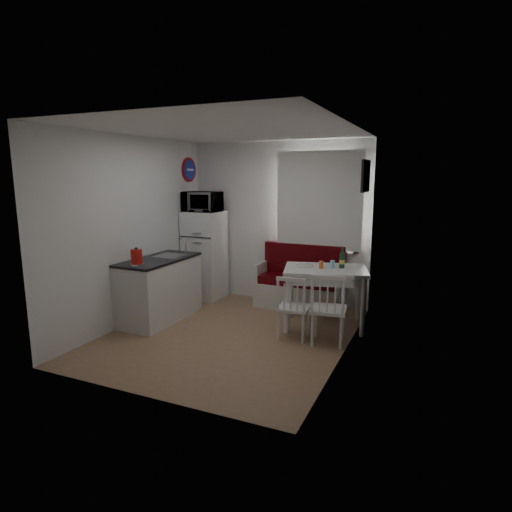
{
  "coord_description": "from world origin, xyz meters",
  "views": [
    {
      "loc": [
        2.46,
        -4.74,
        2.06
      ],
      "look_at": [
        0.16,
        0.5,
        0.98
      ],
      "focal_mm": 30.0,
      "sensor_mm": 36.0,
      "label": 1
    }
  ],
  "objects_px": {
    "kitchen_counter": "(160,289)",
    "kettle": "(137,257)",
    "fridge": "(205,255)",
    "microwave": "(202,202)",
    "bench": "(301,287)",
    "chair_left": "(292,301)",
    "chair_right": "(327,302)",
    "dining_table": "(325,275)",
    "wine_bottle": "(342,257)"
  },
  "relations": [
    {
      "from": "kitchen_counter",
      "to": "kettle",
      "type": "bearing_deg",
      "value": -84.72
    },
    {
      "from": "fridge",
      "to": "kettle",
      "type": "xyz_separation_m",
      "value": [
        0.03,
        -1.78,
        0.28
      ]
    },
    {
      "from": "kitchen_counter",
      "to": "fridge",
      "type": "height_order",
      "value": "fridge"
    },
    {
      "from": "microwave",
      "to": "fridge",
      "type": "bearing_deg",
      "value": 90.0
    },
    {
      "from": "bench",
      "to": "chair_left",
      "type": "distance_m",
      "value": 1.41
    },
    {
      "from": "chair_left",
      "to": "fridge",
      "type": "xyz_separation_m",
      "value": [
        -1.98,
        1.25,
        0.22
      ]
    },
    {
      "from": "kitchen_counter",
      "to": "chair_left",
      "type": "distance_m",
      "value": 2.0
    },
    {
      "from": "chair_right",
      "to": "microwave",
      "type": "relative_size",
      "value": 0.82
    },
    {
      "from": "chair_right",
      "to": "kitchen_counter",
      "type": "bearing_deg",
      "value": 171.55
    },
    {
      "from": "kitchen_counter",
      "to": "microwave",
      "type": "distance_m",
      "value": 1.68
    },
    {
      "from": "chair_left",
      "to": "bench",
      "type": "bearing_deg",
      "value": 99.43
    },
    {
      "from": "chair_right",
      "to": "microwave",
      "type": "distance_m",
      "value": 2.92
    },
    {
      "from": "kitchen_counter",
      "to": "fridge",
      "type": "distance_m",
      "value": 1.28
    },
    {
      "from": "chair_left",
      "to": "chair_right",
      "type": "height_order",
      "value": "chair_right"
    },
    {
      "from": "kitchen_counter",
      "to": "chair_left",
      "type": "height_order",
      "value": "kitchen_counter"
    },
    {
      "from": "kitchen_counter",
      "to": "dining_table",
      "type": "distance_m",
      "value": 2.36
    },
    {
      "from": "fridge",
      "to": "kettle",
      "type": "height_order",
      "value": "fridge"
    },
    {
      "from": "chair_right",
      "to": "wine_bottle",
      "type": "bearing_deg",
      "value": 81.77
    },
    {
      "from": "chair_left",
      "to": "kitchen_counter",
      "type": "bearing_deg",
      "value": 176.05
    },
    {
      "from": "dining_table",
      "to": "wine_bottle",
      "type": "distance_m",
      "value": 0.33
    },
    {
      "from": "microwave",
      "to": "wine_bottle",
      "type": "distance_m",
      "value": 2.56
    },
    {
      "from": "bench",
      "to": "chair_right",
      "type": "height_order",
      "value": "bench"
    },
    {
      "from": "kitchen_counter",
      "to": "fridge",
      "type": "relative_size",
      "value": 0.9
    },
    {
      "from": "fridge",
      "to": "kitchen_counter",
      "type": "bearing_deg",
      "value": -90.9
    },
    {
      "from": "chair_left",
      "to": "fridge",
      "type": "bearing_deg",
      "value": 143.96
    },
    {
      "from": "dining_table",
      "to": "chair_left",
      "type": "relative_size",
      "value": 2.83
    },
    {
      "from": "chair_left",
      "to": "microwave",
      "type": "distance_m",
      "value": 2.57
    },
    {
      "from": "dining_table",
      "to": "microwave",
      "type": "height_order",
      "value": "microwave"
    },
    {
      "from": "chair_right",
      "to": "microwave",
      "type": "bearing_deg",
      "value": 145.42
    },
    {
      "from": "kettle",
      "to": "dining_table",
      "type": "bearing_deg",
      "value": 28.36
    },
    {
      "from": "dining_table",
      "to": "chair_right",
      "type": "bearing_deg",
      "value": -88.89
    },
    {
      "from": "bench",
      "to": "microwave",
      "type": "bearing_deg",
      "value": -174.43
    },
    {
      "from": "wine_bottle",
      "to": "fridge",
      "type": "bearing_deg",
      "value": 168.59
    },
    {
      "from": "kitchen_counter",
      "to": "wine_bottle",
      "type": "bearing_deg",
      "value": 17.1
    },
    {
      "from": "dining_table",
      "to": "kettle",
      "type": "bearing_deg",
      "value": -167.07
    },
    {
      "from": "fridge",
      "to": "microwave",
      "type": "relative_size",
      "value": 2.5
    },
    {
      "from": "microwave",
      "to": "dining_table",
      "type": "bearing_deg",
      "value": -13.61
    },
    {
      "from": "bench",
      "to": "fridge",
      "type": "bearing_deg",
      "value": -176.14
    },
    {
      "from": "fridge",
      "to": "wine_bottle",
      "type": "distance_m",
      "value": 2.49
    },
    {
      "from": "kitchen_counter",
      "to": "kettle",
      "type": "xyz_separation_m",
      "value": [
        0.05,
        -0.54,
        0.56
      ]
    },
    {
      "from": "kettle",
      "to": "kitchen_counter",
      "type": "bearing_deg",
      "value": 95.28
    },
    {
      "from": "dining_table",
      "to": "chair_right",
      "type": "xyz_separation_m",
      "value": [
        0.2,
        -0.66,
        -0.17
      ]
    },
    {
      "from": "kitchen_counter",
      "to": "microwave",
      "type": "relative_size",
      "value": 2.24
    },
    {
      "from": "bench",
      "to": "fridge",
      "type": "xyz_separation_m",
      "value": [
        -1.66,
        -0.11,
        0.41
      ]
    },
    {
      "from": "wine_bottle",
      "to": "kitchen_counter",
      "type": "bearing_deg",
      "value": -162.9
    },
    {
      "from": "kitchen_counter",
      "to": "microwave",
      "type": "height_order",
      "value": "microwave"
    },
    {
      "from": "kitchen_counter",
      "to": "microwave",
      "type": "bearing_deg",
      "value": 89.06
    },
    {
      "from": "kettle",
      "to": "wine_bottle",
      "type": "relative_size",
      "value": 0.8
    },
    {
      "from": "bench",
      "to": "chair_left",
      "type": "bearing_deg",
      "value": -76.67
    },
    {
      "from": "kettle",
      "to": "wine_bottle",
      "type": "distance_m",
      "value": 2.72
    }
  ]
}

